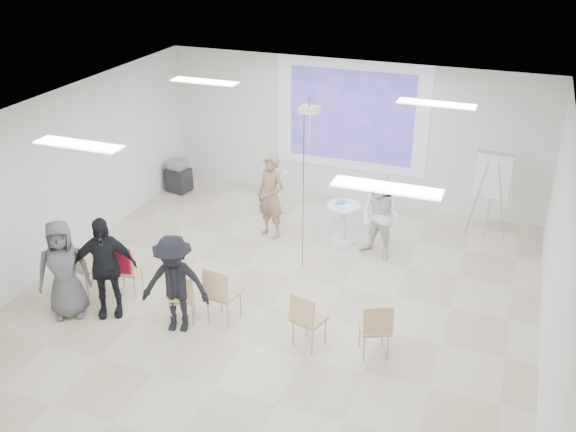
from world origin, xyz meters
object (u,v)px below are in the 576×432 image
(player_right, at_px, (380,212))
(chair_left_mid, at_px, (125,268))
(pedestal_table, at_px, (343,221))
(laptop, at_px, (183,295))
(chair_far_left, at_px, (83,264))
(chair_left_inner, at_px, (181,296))
(chair_center, at_px, (220,291))
(flipchart_easel, at_px, (493,176))
(audience_mid, at_px, (174,278))
(av_cart, at_px, (178,177))
(chair_right_far, at_px, (376,326))
(player_left, at_px, (271,191))
(audience_left, at_px, (103,260))
(chair_right_inner, at_px, (306,317))
(audience_outer, at_px, (63,264))

(player_right, relative_size, chair_left_mid, 2.05)
(pedestal_table, distance_m, laptop, 3.65)
(chair_far_left, xyz_separation_m, chair_left_inner, (1.90, -0.20, -0.05))
(chair_center, bearing_deg, flipchart_easel, 58.59)
(chair_left_mid, xyz_separation_m, audience_mid, (1.22, -0.52, 0.37))
(chair_far_left, relative_size, av_cart, 1.21)
(chair_right_far, height_order, audience_mid, audience_mid)
(chair_left_mid, height_order, laptop, chair_left_mid)
(player_left, relative_size, audience_left, 0.99)
(pedestal_table, bearing_deg, av_cart, 165.79)
(pedestal_table, bearing_deg, laptop, -115.32)
(player_left, bearing_deg, chair_left_inner, -75.58)
(player_left, distance_m, chair_right_inner, 3.54)
(chair_left_mid, distance_m, flipchart_easel, 6.72)
(pedestal_table, distance_m, audience_mid, 3.88)
(av_cart, bearing_deg, player_right, -4.95)
(player_right, distance_m, chair_center, 3.35)
(chair_left_mid, bearing_deg, pedestal_table, 35.90)
(audience_outer, bearing_deg, chair_far_left, 70.99)
(pedestal_table, xyz_separation_m, flipchart_easel, (2.50, 1.11, 0.84))
(player_right, distance_m, av_cart, 5.03)
(chair_right_inner, height_order, laptop, chair_right_inner)
(chair_far_left, height_order, flipchart_easel, flipchart_easel)
(audience_outer, bearing_deg, laptop, -17.21)
(chair_right_inner, height_order, audience_mid, audience_mid)
(chair_right_far, bearing_deg, pedestal_table, 89.01)
(chair_left_inner, distance_m, chair_right_inner, 1.94)
(pedestal_table, xyz_separation_m, player_left, (-1.34, -0.24, 0.50))
(chair_left_inner, relative_size, chair_right_inner, 0.93)
(pedestal_table, height_order, chair_far_left, chair_far_left)
(chair_left_inner, relative_size, audience_outer, 0.46)
(player_left, xyz_separation_m, laptop, (-0.22, -3.05, -0.49))
(chair_right_far, bearing_deg, chair_center, 155.47)
(chair_far_left, distance_m, audience_outer, 0.72)
(chair_left_mid, xyz_separation_m, flipchart_easel, (5.25, 4.13, 0.77))
(audience_mid, xyz_separation_m, flipchart_easel, (4.03, 4.65, 0.40))
(chair_right_far, relative_size, laptop, 2.95)
(audience_mid, bearing_deg, chair_right_far, -6.70)
(chair_right_inner, height_order, chair_right_far, chair_right_far)
(laptop, distance_m, flipchart_easel, 6.05)
(chair_right_inner, xyz_separation_m, av_cart, (-4.47, 4.32, -0.18))
(chair_left_inner, bearing_deg, player_right, 29.20)
(pedestal_table, distance_m, audience_outer, 5.03)
(chair_left_mid, bearing_deg, audience_outer, -137.18)
(chair_right_inner, xyz_separation_m, flipchart_easel, (2.09, 4.40, 0.76))
(player_right, bearing_deg, laptop, -107.29)
(audience_outer, bearing_deg, av_cart, 66.33)
(audience_mid, bearing_deg, chair_left_inner, 78.12)
(chair_center, height_order, flipchart_easel, flipchart_easel)
(player_left, bearing_deg, chair_right_far, -29.26)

